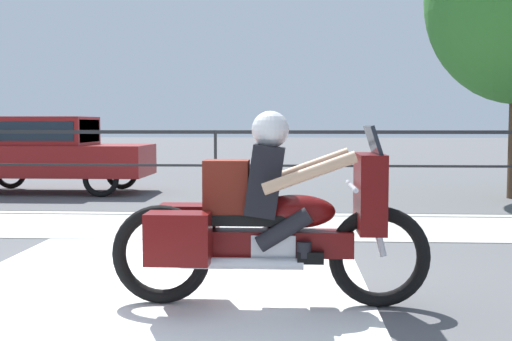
% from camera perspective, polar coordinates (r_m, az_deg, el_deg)
% --- Properties ---
extents(ground_plane, '(120.00, 120.00, 0.00)m').
position_cam_1_polar(ground_plane, '(5.80, -9.76, -10.08)').
color(ground_plane, '#565659').
extents(sidewalk_band, '(44.00, 2.40, 0.01)m').
position_cam_1_polar(sidewalk_band, '(9.08, -4.94, -4.81)').
color(sidewalk_band, '#B7B2A8').
rests_on(sidewalk_band, ground).
extents(crosswalk_band, '(3.64, 6.00, 0.01)m').
position_cam_1_polar(crosswalk_band, '(5.58, -9.05, -10.58)').
color(crosswalk_band, silver).
rests_on(crosswalk_band, ground).
extents(fence_railing, '(36.00, 0.05, 1.31)m').
position_cam_1_polar(fence_railing, '(10.75, -3.63, 2.09)').
color(fence_railing, '#232326').
rests_on(fence_railing, ground).
extents(motorcycle, '(2.49, 0.76, 1.52)m').
position_cam_1_polar(motorcycle, '(5.00, 0.97, -4.33)').
color(motorcycle, black).
rests_on(motorcycle, ground).
extents(parked_car, '(3.98, 1.64, 1.56)m').
position_cam_1_polar(parked_car, '(13.85, -18.02, 1.82)').
color(parked_car, maroon).
rests_on(parked_car, ground).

